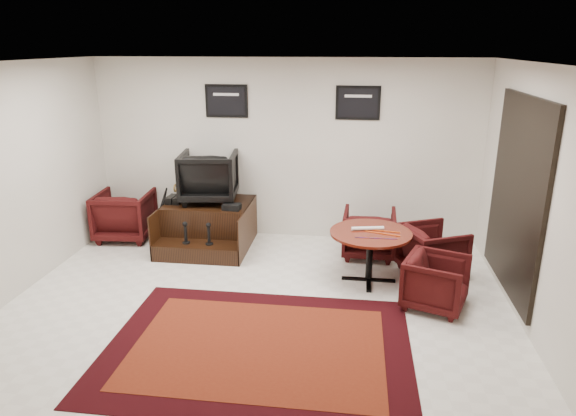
% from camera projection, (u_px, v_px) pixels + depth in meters
% --- Properties ---
extents(ground, '(6.00, 6.00, 0.00)m').
position_uv_depth(ground, '(256.00, 309.00, 6.06)').
color(ground, white).
rests_on(ground, ground).
extents(room_shell, '(6.02, 5.02, 2.81)m').
position_uv_depth(room_shell, '(292.00, 160.00, 5.58)').
color(room_shell, silver).
rests_on(room_shell, ground).
extents(area_rug, '(3.12, 2.34, 0.01)m').
position_uv_depth(area_rug, '(258.00, 347.00, 5.29)').
color(area_rug, black).
rests_on(area_rug, ground).
extents(shine_podium, '(1.30, 1.34, 0.67)m').
position_uv_depth(shine_podium, '(209.00, 226.00, 7.91)').
color(shine_podium, black).
rests_on(shine_podium, ground).
extents(shine_chair, '(0.91, 0.87, 0.85)m').
position_uv_depth(shine_chair, '(209.00, 174.00, 7.80)').
color(shine_chair, black).
rests_on(shine_chair, shine_podium).
extents(shoes_pair, '(0.23, 0.29, 0.10)m').
position_uv_depth(shoes_pair, '(175.00, 199.00, 7.82)').
color(shoes_pair, black).
rests_on(shoes_pair, shine_podium).
extents(polish_kit, '(0.26, 0.19, 0.09)m').
position_uv_depth(polish_kit, '(232.00, 207.00, 7.50)').
color(polish_kit, black).
rests_on(polish_kit, shine_podium).
extents(umbrella_black, '(0.30, 0.11, 0.81)m').
position_uv_depth(umbrella_black, '(159.00, 221.00, 7.84)').
color(umbrella_black, black).
rests_on(umbrella_black, ground).
extents(umbrella_hooked, '(0.34, 0.13, 0.91)m').
position_uv_depth(umbrella_hooked, '(160.00, 214.00, 8.00)').
color(umbrella_hooked, black).
rests_on(umbrella_hooked, ground).
extents(armchair_side, '(0.89, 0.84, 0.85)m').
position_uv_depth(armchair_side, '(125.00, 213.00, 8.15)').
color(armchair_side, black).
rests_on(armchair_side, ground).
extents(meeting_table, '(1.05, 1.05, 0.69)m').
position_uv_depth(meeting_table, '(370.00, 238.00, 6.60)').
color(meeting_table, '#4B130A').
rests_on(meeting_table, ground).
extents(table_chair_back, '(0.77, 0.72, 0.76)m').
position_uv_depth(table_chair_back, '(369.00, 231.00, 7.49)').
color(table_chair_back, black).
rests_on(table_chair_back, ground).
extents(table_chair_window, '(0.92, 0.95, 0.75)m').
position_uv_depth(table_chair_window, '(432.00, 248.00, 6.87)').
color(table_chair_window, black).
rests_on(table_chair_window, ground).
extents(table_chair_corner, '(0.83, 0.85, 0.70)m').
position_uv_depth(table_chair_corner, '(436.00, 280.00, 6.01)').
color(table_chair_corner, black).
rests_on(table_chair_corner, ground).
extents(paper_roll, '(0.42, 0.13, 0.05)m').
position_uv_depth(paper_roll, '(368.00, 228.00, 6.63)').
color(paper_roll, white).
rests_on(paper_roll, meeting_table).
extents(table_clutter, '(0.57, 0.32, 0.01)m').
position_uv_depth(table_clutter, '(381.00, 234.00, 6.49)').
color(table_clutter, '#DC480C').
rests_on(table_clutter, meeting_table).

